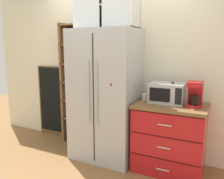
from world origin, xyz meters
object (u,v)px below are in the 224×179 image
object	(u,v)px
bottle_cobalt	(172,94)
bottle_green	(173,94)
refrigerator	(106,95)
mug_cream	(145,97)
microwave	(167,93)
chalkboard_menu	(53,101)
coffee_maker	(195,94)

from	to	relation	value
bottle_cobalt	bottle_green	bearing A→B (deg)	90.00
refrigerator	mug_cream	world-z (taller)	refrigerator
bottle_cobalt	refrigerator	bearing A→B (deg)	-176.72
microwave	chalkboard_menu	bearing A→B (deg)	173.60
bottle_cobalt	bottle_green	xyz separation A→B (m)	(0.00, 0.03, 0.00)
refrigerator	mug_cream	distance (m)	0.57
mug_cream	chalkboard_menu	bearing A→B (deg)	172.04
coffee_maker	bottle_cobalt	xyz separation A→B (m)	(-0.28, 0.02, -0.03)
bottle_green	microwave	bearing A→B (deg)	-174.16
refrigerator	coffee_maker	size ratio (longest dim) A/B	5.98
microwave	chalkboard_menu	distance (m)	2.19
microwave	bottle_green	distance (m)	0.07
coffee_maker	microwave	bearing A→B (deg)	173.03
refrigerator	bottle_green	xyz separation A→B (m)	(0.93, 0.09, 0.09)
microwave	coffee_maker	world-z (taller)	coffee_maker
microwave	bottle_green	world-z (taller)	bottle_green
coffee_maker	bottle_green	bearing A→B (deg)	169.99
refrigerator	chalkboard_menu	distance (m)	1.35
mug_cream	chalkboard_menu	xyz separation A→B (m)	(-1.84, 0.26, -0.30)
bottle_green	chalkboard_menu	world-z (taller)	chalkboard_menu
refrigerator	bottle_green	bearing A→B (deg)	5.33
coffee_maker	chalkboard_menu	size ratio (longest dim) A/B	0.24
coffee_maker	mug_cream	world-z (taller)	coffee_maker
microwave	coffee_maker	bearing A→B (deg)	-6.97
bottle_green	chalkboard_menu	distance (m)	2.25
bottle_cobalt	bottle_green	size ratio (longest dim) A/B	1.00
microwave	chalkboard_menu	size ratio (longest dim) A/B	0.34
mug_cream	microwave	bearing A→B (deg)	3.38
microwave	bottle_green	xyz separation A→B (m)	(0.07, 0.01, -0.01)
microwave	chalkboard_menu	xyz separation A→B (m)	(-2.14, 0.24, -0.38)
bottle_green	mug_cream	bearing A→B (deg)	-176.17
coffee_maker	bottle_cobalt	distance (m)	0.28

